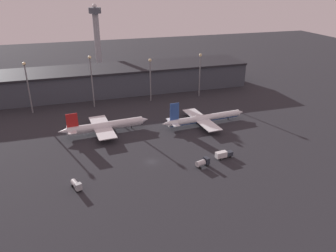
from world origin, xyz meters
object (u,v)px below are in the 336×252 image
object	(u,v)px
service_vehicle_0	(76,185)
service_vehicle_2	(223,154)
airplane_0	(105,126)
control_tower	(97,35)
service_vehicle_1	(203,162)
airplane_1	(204,118)

from	to	relation	value
service_vehicle_0	service_vehicle_2	xyz separation A→B (m)	(58.55, 4.79, 0.08)
service_vehicle_0	airplane_0	bearing A→B (deg)	140.67
service_vehicle_0	control_tower	bearing A→B (deg)	150.72
airplane_0	control_tower	size ratio (longest dim) A/B	0.85
service_vehicle_0	control_tower	size ratio (longest dim) A/B	0.12
service_vehicle_0	service_vehicle_1	world-z (taller)	service_vehicle_1
service_vehicle_1	control_tower	distance (m)	157.75
airplane_1	service_vehicle_1	distance (m)	41.93
control_tower	service_vehicle_1	bearing A→B (deg)	-81.49
service_vehicle_2	airplane_1	bearing A→B (deg)	73.88
airplane_0	airplane_1	bearing A→B (deg)	-9.68
airplane_0	control_tower	world-z (taller)	control_tower
airplane_1	airplane_0	bearing A→B (deg)	170.32
airplane_1	control_tower	size ratio (longest dim) A/B	0.90
airplane_0	control_tower	distance (m)	114.26
service_vehicle_1	service_vehicle_2	world-z (taller)	service_vehicle_1
airplane_1	control_tower	xyz separation A→B (m)	(-39.38, 115.02, 26.54)
service_vehicle_2	control_tower	distance (m)	156.17
service_vehicle_1	control_tower	size ratio (longest dim) A/B	0.12
airplane_0	service_vehicle_1	world-z (taller)	airplane_0
airplane_0	service_vehicle_1	distance (m)	53.82
service_vehicle_0	service_vehicle_2	world-z (taller)	service_vehicle_0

